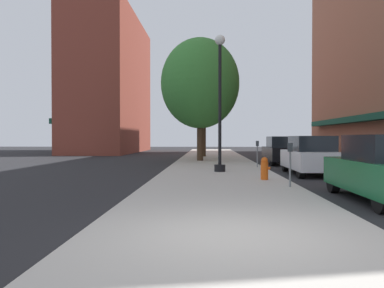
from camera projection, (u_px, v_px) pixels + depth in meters
ground_plane at (281, 164)px, 23.81m from camera, size 90.00×90.00×0.00m
sidewalk_slab at (214, 162)px, 24.97m from camera, size 4.80×50.00×0.12m
building_far_background at (111, 86)px, 43.28m from camera, size 6.80×18.00×14.56m
lamppost at (220, 100)px, 17.11m from camera, size 0.48×0.48×5.90m
fire_hydrant at (264, 168)px, 13.85m from camera, size 0.33×0.26×0.79m
parking_meter_near at (257, 151)px, 19.67m from camera, size 0.14×0.09×1.31m
parking_meter_far at (290, 159)px, 11.82m from camera, size 0.14×0.09×1.31m
tree_near at (200, 83)px, 25.39m from camera, size 5.02×5.02×7.85m
tree_mid at (203, 95)px, 31.20m from camera, size 4.09×4.09×7.19m
car_white at (311, 156)px, 16.95m from camera, size 1.80×4.30×1.66m
car_black at (282, 151)px, 23.64m from camera, size 1.80×4.30×1.66m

